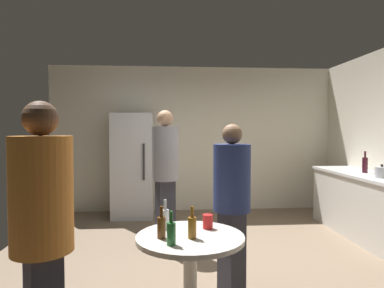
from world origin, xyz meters
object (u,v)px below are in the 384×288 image
Objects in this scene: beer_bottle_clear at (165,218)px; person_in_gray_shirt at (165,167)px; beer_bottle_amber at (192,227)px; beer_bottle_brown at (161,227)px; kettle at (382,172)px; beer_bottle_green at (171,233)px; plastic_cup_red at (208,222)px; foreground_table at (190,249)px; person_in_orange_shirt at (42,225)px; wine_bottle_on_counter at (365,164)px; refrigerator at (133,165)px; person_in_navy_shirt at (232,196)px.

person_in_gray_shirt is (-0.01, 1.68, 0.22)m from beer_bottle_clear.
beer_bottle_amber is 1.00× the size of beer_bottle_brown.
person_in_gray_shirt is (-2.78, 0.20, 0.07)m from kettle.
kettle is at bearing 27.98° from beer_bottle_clear.
beer_bottle_green is at bearing -65.30° from beer_bottle_brown.
beer_bottle_green reaches higher than plastic_cup_red.
person_in_gray_shirt reaches higher than beer_bottle_green.
beer_bottle_brown is (-0.21, -0.05, 0.19)m from foreground_table.
person_in_orange_shirt is 0.95× the size of person_in_gray_shirt.
plastic_cup_red is at bearing 58.39° from beer_bottle_amber.
plastic_cup_red is 0.07× the size of person_in_orange_shirt.
beer_bottle_amber is (-2.67, -2.23, -0.20)m from wine_bottle_on_counter.
person_in_gray_shirt reaches higher than beer_bottle_amber.
beer_bottle_green is (0.62, -3.64, -0.08)m from refrigerator.
kettle is at bearing 63.05° from person_in_gray_shirt.
person_in_navy_shirt is at bearing 2.86° from person_in_gray_shirt.
beer_bottle_green is at bearing -21.35° from person_in_gray_shirt.
plastic_cup_red is 0.07× the size of person_in_navy_shirt.
kettle is at bearing -1.71° from person_in_orange_shirt.
person_in_gray_shirt is at bearing 90.26° from beer_bottle_clear.
foreground_table is (0.76, -3.44, -0.27)m from refrigerator.
foreground_table is 0.29m from beer_bottle_brown.
beer_bottle_clear is (-2.77, -1.47, -0.15)m from kettle.
person_in_orange_shirt is 2.45m from person_in_gray_shirt.
person_in_orange_shirt reaches higher than plastic_cup_red.
plastic_cup_red is at bearing -74.51° from refrigerator.
foreground_table is 0.48× the size of person_in_orange_shirt.
kettle is at bearing 33.67° from beer_bottle_amber.
beer_bottle_clear is 0.13× the size of person_in_gray_shirt.
kettle is at bearing -99.93° from wine_bottle_on_counter.
person_in_navy_shirt is (0.41, 0.64, 0.09)m from beer_bottle_amber.
person_in_orange_shirt is at bearing -148.07° from kettle.
beer_bottle_green is at bearing 27.48° from person_in_navy_shirt.
beer_bottle_green and beer_bottle_clear have the same top height.
plastic_cup_red is (0.33, -0.02, -0.03)m from beer_bottle_clear.
person_in_orange_shirt is (-0.68, -0.68, 0.16)m from beer_bottle_clear.
person_in_navy_shirt is (0.63, 0.62, 0.09)m from beer_bottle_brown.
refrigerator reaches higher than beer_bottle_brown.
wine_bottle_on_counter is (0.09, 0.52, 0.05)m from kettle.
beer_bottle_brown reaches higher than plastic_cup_red.
person_in_gray_shirt is at bearing 175.81° from kettle.
foreground_table is at bearing -43.80° from beer_bottle_clear.
beer_bottle_clear is 0.14× the size of person_in_orange_shirt.
beer_bottle_clear is at bearing 136.20° from foreground_table.
beer_bottle_brown is 0.15× the size of person_in_navy_shirt.
beer_bottle_green is 0.13× the size of person_in_gray_shirt.
beer_bottle_green is (-0.15, -0.13, 0.00)m from beer_bottle_amber.
foreground_table is 1.91m from person_in_gray_shirt.
kettle reaches higher than plastic_cup_red.
wine_bottle_on_counter is 3.47m from foreground_table.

